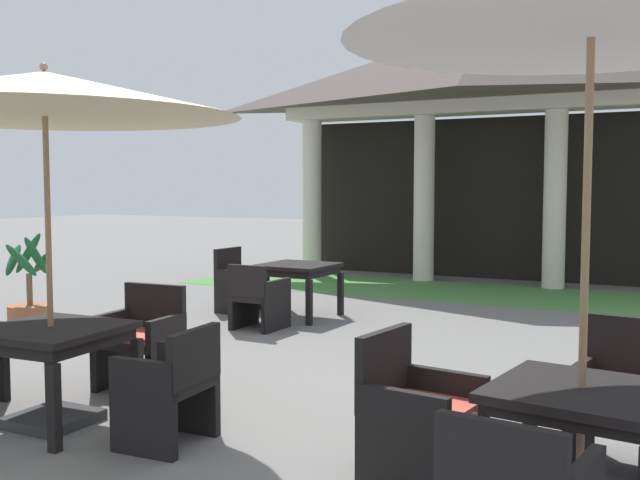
% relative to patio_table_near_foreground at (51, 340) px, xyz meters
% --- Properties ---
extents(ground_plane, '(60.00, 60.00, 0.00)m').
position_rel_patio_table_near_foreground_xyz_m(ground_plane, '(0.88, 0.83, -0.63)').
color(ground_plane, slate).
extents(background_pavilion, '(8.22, 2.76, 4.60)m').
position_rel_patio_table_near_foreground_xyz_m(background_pavilion, '(0.88, 9.28, 2.93)').
color(background_pavilion, beige).
rests_on(background_pavilion, ground).
extents(lawn_strip, '(10.02, 2.34, 0.01)m').
position_rel_patio_table_near_foreground_xyz_m(lawn_strip, '(0.88, 7.99, -0.62)').
color(lawn_strip, '#47843D').
rests_on(lawn_strip, ground).
extents(patio_table_near_foreground, '(0.98, 0.98, 0.73)m').
position_rel_patio_table_near_foreground_xyz_m(patio_table_near_foreground, '(0.00, 0.00, 0.00)').
color(patio_table_near_foreground, black).
rests_on(patio_table_near_foreground, ground).
extents(patio_umbrella_near_foreground, '(2.81, 2.81, 2.63)m').
position_rel_patio_table_near_foreground_xyz_m(patio_umbrella_near_foreground, '(0.00, 0.00, 1.76)').
color(patio_umbrella_near_foreground, '#2D2D2D').
rests_on(patio_umbrella_near_foreground, ground).
extents(patio_chair_near_foreground_north, '(0.66, 0.55, 0.89)m').
position_rel_patio_table_near_foreground_xyz_m(patio_chair_near_foreground_north, '(-0.05, 1.05, -0.21)').
color(patio_chair_near_foreground_north, black).
rests_on(patio_chair_near_foreground_north, ground).
extents(patio_chair_near_foreground_east, '(0.53, 0.60, 0.81)m').
position_rel_patio_table_near_foreground_xyz_m(patio_chair_near_foreground_east, '(1.05, 0.05, -0.23)').
color(patio_chair_near_foreground_east, black).
rests_on(patio_chair_near_foreground_east, ground).
extents(patio_table_mid_left, '(0.96, 0.96, 0.72)m').
position_rel_patio_table_near_foreground_xyz_m(patio_table_mid_left, '(-0.52, 4.71, -0.01)').
color(patio_table_mid_left, black).
rests_on(patio_table_mid_left, ground).
extents(patio_chair_mid_left_south, '(0.57, 0.61, 0.81)m').
position_rel_patio_table_near_foreground_xyz_m(patio_chair_mid_left_south, '(-0.56, 3.78, -0.25)').
color(patio_chair_mid_left_south, black).
rests_on(patio_chair_mid_left_south, ground).
extents(patio_chair_mid_left_west, '(0.56, 0.62, 0.89)m').
position_rel_patio_table_near_foreground_xyz_m(patio_chair_mid_left_west, '(-1.46, 4.75, -0.22)').
color(patio_chair_mid_left_west, black).
rests_on(patio_chair_mid_left_west, ground).
extents(patio_table_mid_right, '(0.98, 0.98, 0.72)m').
position_rel_patio_table_near_foreground_xyz_m(patio_table_mid_right, '(3.68, 0.08, -0.01)').
color(patio_table_mid_right, black).
rests_on(patio_table_mid_right, ground).
extents(patio_umbrella_mid_right, '(2.50, 2.50, 2.90)m').
position_rel_patio_table_near_foreground_xyz_m(patio_umbrella_mid_right, '(3.68, 0.08, 2.01)').
color(patio_umbrella_mid_right, '#2D2D2D').
rests_on(patio_umbrella_mid_right, ground).
extents(patio_chair_mid_right_west, '(0.66, 0.68, 0.88)m').
position_rel_patio_table_near_foreground_xyz_m(patio_chair_mid_right_west, '(2.75, 0.21, -0.23)').
color(patio_chair_mid_right_west, black).
rests_on(patio_chair_mid_right_west, ground).
extents(patio_chair_mid_right_north, '(0.63, 0.62, 0.91)m').
position_rel_patio_table_near_foreground_xyz_m(patio_chair_mid_right_north, '(3.81, 1.01, -0.22)').
color(patio_chair_mid_right_north, black).
rests_on(patio_chair_mid_right_north, ground).
extents(potted_palm_left_edge, '(0.60, 0.58, 1.19)m').
position_rel_patio_table_near_foreground_xyz_m(potted_palm_left_edge, '(-3.02, 2.48, -0.30)').
color(potted_palm_left_edge, '#995638').
rests_on(potted_palm_left_edge, ground).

